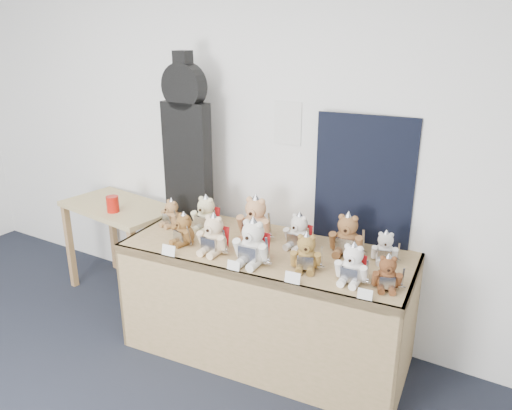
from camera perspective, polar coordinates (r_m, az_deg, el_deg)
The scene contains 22 objects.
room_shell at distance 3.50m, azimuth 3.61°, elevation 9.31°, with size 6.00×6.00×6.00m.
display_table at distance 3.32m, azimuth 0.76°, elevation -8.10°, with size 1.98×0.98×0.79m.
side_table at distance 4.29m, azimuth -15.30°, elevation -1.59°, with size 1.01×0.65×0.80m.
guitar_case at distance 3.69m, azimuth -7.93°, elevation 7.34°, with size 0.37×0.11×1.23m.
navy_board at distance 3.33m, azimuth 12.20°, elevation 2.69°, with size 0.65×0.02×0.86m, color black.
red_cup at distance 4.08m, azimuth -16.06°, elevation 0.10°, with size 0.10×0.10×0.13m, color #B0150B.
teddy_front_far_left at distance 3.37m, azimuth -8.26°, elevation -2.86°, with size 0.20×0.18×0.24m.
teddy_front_left at distance 3.21m, azimuth -4.86°, elevation -3.55°, with size 0.24×0.20×0.29m.
teddy_front_centre at distance 3.05m, azimuth -0.38°, elevation -4.49°, with size 0.26×0.22×0.32m.
teddy_front_right at distance 3.00m, azimuth 5.73°, elevation -5.56°, with size 0.21×0.20×0.26m.
teddy_front_far_right at distance 2.90m, azimuth 10.96°, elevation -6.79°, with size 0.22×0.18×0.26m.
teddy_front_end at distance 2.88m, azimuth 14.77°, elevation -7.64°, with size 0.19×0.18×0.23m.
teddy_back_left at distance 3.57m, azimuth -5.74°, elevation -1.17°, with size 0.23×0.19×0.29m.
teddy_back_centre_left at distance 3.41m, azimuth -0.09°, elevation -1.72°, with size 0.28×0.23×0.34m.
teddy_back_centre_right at distance 3.28m, azimuth 4.89°, elevation -3.19°, with size 0.22×0.19×0.27m.
teddy_back_right at distance 3.23m, azimuth 10.35°, elevation -3.53°, with size 0.25×0.21×0.30m.
teddy_back_end at distance 3.19m, azimuth 14.52°, elevation -4.82°, with size 0.19×0.17×0.22m.
teddy_back_far_left at distance 3.69m, azimuth -9.64°, elevation -1.03°, with size 0.18×0.17×0.23m.
entry_card_a at distance 3.23m, azimuth -9.96°, elevation -5.14°, with size 0.10×0.00×0.07m, color silver.
entry_card_b at distance 3.01m, azimuth -2.59°, elevation -6.92°, with size 0.08×0.00×0.06m, color silver.
entry_card_c at distance 2.87m, azimuth 4.20°, elevation -8.29°, with size 0.09×0.00×0.07m, color silver.
entry_card_d at distance 2.77m, azimuth 12.35°, elevation -9.94°, with size 0.08×0.00×0.06m, color silver.
Camera 1 is at (2.03, -0.57, 2.18)m, focal length 35.00 mm.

